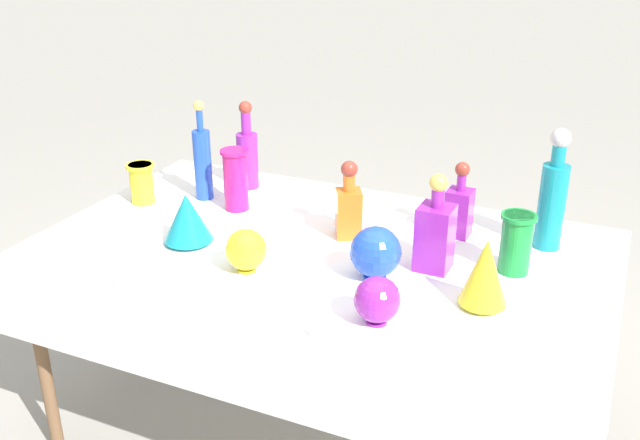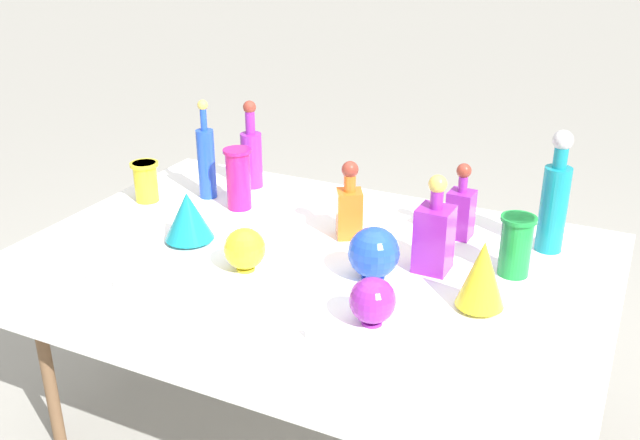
# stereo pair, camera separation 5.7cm
# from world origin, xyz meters

# --- Properties ---
(ground_plane) EXTENTS (40.00, 40.00, 0.00)m
(ground_plane) POSITION_xyz_m (0.00, 0.00, 0.00)
(ground_plane) COLOR gray
(display_table) EXTENTS (1.85, 1.13, 0.76)m
(display_table) POSITION_xyz_m (0.00, -0.03, 0.71)
(display_table) COLOR white
(display_table) RESTS_ON ground
(tall_bottle_0) EXTENTS (0.07, 0.07, 0.38)m
(tall_bottle_0) POSITION_xyz_m (-0.58, 0.22, 0.91)
(tall_bottle_0) COLOR blue
(tall_bottle_0) RESTS_ON display_table
(tall_bottle_1) EXTENTS (0.08, 0.08, 0.35)m
(tall_bottle_1) POSITION_xyz_m (-0.49, 0.39, 0.90)
(tall_bottle_1) COLOR purple
(tall_bottle_1) RESTS_ON display_table
(tall_bottle_2) EXTENTS (0.09, 0.09, 0.40)m
(tall_bottle_2) POSITION_xyz_m (0.67, 0.31, 0.93)
(tall_bottle_2) COLOR teal
(tall_bottle_2) RESTS_ON display_table
(square_decanter_0) EXTENTS (0.11, 0.11, 0.27)m
(square_decanter_0) POSITION_xyz_m (0.05, 0.12, 0.87)
(square_decanter_0) COLOR orange
(square_decanter_0) RESTS_ON display_table
(square_decanter_1) EXTENTS (0.11, 0.11, 0.31)m
(square_decanter_1) POSITION_xyz_m (0.38, 0.01, 0.88)
(square_decanter_1) COLOR purple
(square_decanter_1) RESTS_ON display_table
(square_decanter_2) EXTENTS (0.09, 0.09, 0.26)m
(square_decanter_2) POSITION_xyz_m (0.38, 0.29, 0.86)
(square_decanter_2) COLOR purple
(square_decanter_2) RESTS_ON display_table
(slender_vase_0) EXTENTS (0.10, 0.10, 0.23)m
(slender_vase_0) POSITION_xyz_m (-0.42, 0.18, 0.88)
(slender_vase_0) COLOR #C61972
(slender_vase_0) RESTS_ON display_table
(slender_vase_1) EXTENTS (0.11, 0.11, 0.15)m
(slender_vase_1) POSITION_xyz_m (-0.77, 0.09, 0.84)
(slender_vase_1) COLOR yellow
(slender_vase_1) RESTS_ON display_table
(slender_vase_2) EXTENTS (0.11, 0.11, 0.19)m
(slender_vase_2) POSITION_xyz_m (0.61, 0.09, 0.86)
(slender_vase_2) COLOR #198C38
(slender_vase_2) RESTS_ON display_table
(fluted_vase_0) EXTENTS (0.16, 0.16, 0.17)m
(fluted_vase_0) POSITION_xyz_m (-0.41, -0.14, 0.85)
(fluted_vase_0) COLOR teal
(fluted_vase_0) RESTS_ON display_table
(fluted_vase_1) EXTENTS (0.14, 0.14, 0.21)m
(fluted_vase_1) POSITION_xyz_m (0.57, -0.15, 0.87)
(fluted_vase_1) COLOR yellow
(fluted_vase_1) RESTS_ON display_table
(round_bowl_0) EXTENTS (0.13, 0.13, 0.13)m
(round_bowl_0) POSITION_xyz_m (0.33, -0.36, 0.83)
(round_bowl_0) COLOR purple
(round_bowl_0) RESTS_ON display_table
(round_bowl_1) EXTENTS (0.16, 0.16, 0.16)m
(round_bowl_1) POSITION_xyz_m (0.23, -0.12, 0.84)
(round_bowl_1) COLOR blue
(round_bowl_1) RESTS_ON display_table
(round_bowl_2) EXTENTS (0.13, 0.13, 0.14)m
(round_bowl_2) POSITION_xyz_m (-0.14, -0.24, 0.83)
(round_bowl_2) COLOR yellow
(round_bowl_2) RESTS_ON display_table
(price_tag_left) EXTENTS (0.06, 0.03, 0.03)m
(price_tag_left) POSITION_xyz_m (-0.50, -0.52, 0.78)
(price_tag_left) COLOR white
(price_tag_left) RESTS_ON display_table
(price_tag_center) EXTENTS (0.05, 0.02, 0.04)m
(price_tag_center) POSITION_xyz_m (-0.40, -0.51, 0.78)
(price_tag_center) COLOR white
(price_tag_center) RESTS_ON display_table
(price_tag_right) EXTENTS (0.05, 0.02, 0.04)m
(price_tag_right) POSITION_xyz_m (0.22, -0.49, 0.78)
(price_tag_right) COLOR white
(price_tag_right) RESTS_ON display_table
(cardboard_box_behind_left) EXTENTS (0.49, 0.44, 0.36)m
(cardboard_box_behind_left) POSITION_xyz_m (-0.47, 1.25, 0.14)
(cardboard_box_behind_left) COLOR tan
(cardboard_box_behind_left) RESTS_ON ground
(cardboard_box_behind_right) EXTENTS (0.49, 0.35, 0.40)m
(cardboard_box_behind_right) POSITION_xyz_m (0.07, 1.24, 0.16)
(cardboard_box_behind_right) COLOR tan
(cardboard_box_behind_right) RESTS_ON ground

